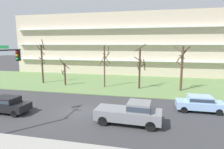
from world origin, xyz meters
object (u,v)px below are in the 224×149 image
object	(u,v)px
tree_right	(140,67)
sedan_black_center_left	(7,104)
sedan_blue_center_right	(200,103)
tree_left	(65,73)
pickup_gray_near_left	(131,112)
tree_far_right	(182,66)
tree_center	(105,65)
tree_far_left	(42,62)

from	to	relation	value
tree_right	sedan_black_center_left	size ratio (longest dim) A/B	1.48
tree_right	sedan_blue_center_right	world-z (taller)	tree_right
sedan_black_center_left	sedan_blue_center_right	world-z (taller)	same
sedan_blue_center_right	sedan_black_center_left	bearing A→B (deg)	13.30
tree_left	pickup_gray_near_left	world-z (taller)	tree_left
sedan_black_center_left	sedan_blue_center_right	xyz separation A→B (m)	(18.16, 4.50, 0.00)
tree_left	tree_far_right	size ratio (longest dim) A/B	0.70
tree_left	tree_far_right	world-z (taller)	tree_far_right
sedan_blue_center_right	tree_far_right	bearing A→B (deg)	-85.38
tree_far_right	sedan_black_center_left	bearing A→B (deg)	-143.73
tree_left	tree_center	distance (m)	6.67
tree_far_left	tree_right	bearing A→B (deg)	-1.80
tree_far_left	tree_right	size ratio (longest dim) A/B	1.11
pickup_gray_near_left	sedan_black_center_left	distance (m)	11.98
pickup_gray_near_left	sedan_blue_center_right	distance (m)	7.66
tree_right	pickup_gray_near_left	size ratio (longest dim) A/B	1.20
tree_far_left	sedan_blue_center_right	bearing A→B (deg)	-21.06
tree_center	tree_right	world-z (taller)	tree_right
tree_right	sedan_black_center_left	distance (m)	17.43
tree_far_left	tree_right	distance (m)	16.23
tree_left	sedan_black_center_left	bearing A→B (deg)	-89.59
tree_far_left	sedan_black_center_left	bearing A→B (deg)	-71.02
tree_far_left	sedan_black_center_left	distance (m)	14.27
tree_right	pickup_gray_near_left	xyz separation A→B (m)	(0.32, -12.75, -2.24)
tree_far_right	sedan_blue_center_right	bearing A→B (deg)	-84.76
tree_far_right	sedan_blue_center_right	world-z (taller)	tree_far_right
tree_center	pickup_gray_near_left	world-z (taller)	tree_center
tree_center	sedan_blue_center_right	xyz separation A→B (m)	(11.74, -8.01, -2.62)
tree_right	tree_center	bearing A→B (deg)	-177.51
tree_right	sedan_black_center_left	bearing A→B (deg)	-132.46
tree_left	tree_far_right	distance (m)	17.56
tree_left	tree_center	size ratio (longest dim) A/B	0.70
tree_far_left	tree_right	world-z (taller)	tree_far_left
pickup_gray_near_left	tree_far_right	bearing A→B (deg)	69.45
tree_right	sedan_black_center_left	xyz separation A→B (m)	(-11.66, -12.74, -2.38)
tree_right	sedan_blue_center_right	bearing A→B (deg)	-51.71
tree_center	tree_far_right	world-z (taller)	tree_center
tree_far_left	pickup_gray_near_left	xyz separation A→B (m)	(16.53, -13.26, -2.58)
pickup_gray_near_left	sedan_black_center_left	xyz separation A→B (m)	(-11.98, 0.01, -0.14)
tree_far_left	tree_far_right	xyz separation A→B (m)	(21.96, -0.48, -0.01)
tree_far_left	sedan_black_center_left	xyz separation A→B (m)	(4.56, -13.25, -2.72)
tree_left	sedan_black_center_left	distance (m)	12.39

